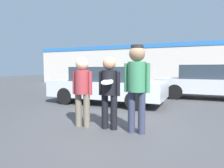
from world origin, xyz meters
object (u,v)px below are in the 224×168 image
object	(u,v)px
person_right	(137,80)
parked_car_far	(210,82)
person_left	(82,86)
parked_car_near	(106,85)
shrub	(106,76)
person_middle_with_frisbee	(109,87)

from	to	relation	value
person_right	parked_car_far	distance (m)	6.15
person_left	person_right	xyz separation A→B (m)	(1.28, 0.06, 0.18)
parked_car_near	shrub	xyz separation A→B (m)	(-3.42, 7.22, 0.02)
person_left	person_right	bearing A→B (deg)	2.51
person_middle_with_frisbee	shrub	distance (m)	11.27
person_middle_with_frisbee	parked_car_far	distance (m)	6.31
person_middle_with_frisbee	parked_car_far	bearing A→B (deg)	68.75
parked_car_far	person_left	bearing A→B (deg)	-116.12
person_right	shrub	size ratio (longest dim) A/B	1.25
person_left	person_middle_with_frisbee	xyz separation A→B (m)	(0.64, 0.09, 0.00)
parked_car_near	parked_car_far	distance (m)	4.75
person_right	shrub	xyz separation A→B (m)	(-5.50, 10.20, -0.39)
person_left	parked_car_far	world-z (taller)	person_left
person_right	parked_car_far	size ratio (longest dim) A/B	0.39
person_left	person_middle_with_frisbee	bearing A→B (deg)	7.92
person_left	person_middle_with_frisbee	world-z (taller)	person_left
person_left	parked_car_far	distance (m)	6.65
person_middle_with_frisbee	parked_car_near	distance (m)	3.30
person_left	person_right	world-z (taller)	person_right
parked_car_far	shrub	size ratio (longest dim) A/B	3.19
person_left	shrub	bearing A→B (deg)	112.37
person_middle_with_frisbee	parked_car_near	xyz separation A→B (m)	(-1.45, 2.95, -0.23)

